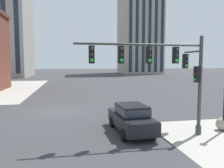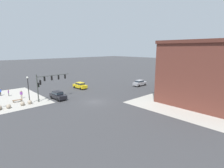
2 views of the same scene
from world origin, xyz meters
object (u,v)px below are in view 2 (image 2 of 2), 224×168
object	(u,v)px
bollard_sphere_curb_b	(22,104)
car_main_southbound_far	(58,95)
traffic_signal_main	(47,82)
pedestrian_at_curb	(0,91)
pedestrian_by_lamp	(8,92)
bench_near_signal	(17,101)
car_main_northbound_far	(140,83)
car_main_southbound_near	(80,85)
pedestrian_near_bench	(21,94)
bollard_sphere_curb_c	(9,106)
bollard_sphere_curb_a	(30,102)
street_lamp_corner_near	(28,87)

from	to	relation	value
bollard_sphere_curb_b	car_main_southbound_far	distance (m)	6.94
traffic_signal_main	pedestrian_at_curb	world-z (taller)	traffic_signal_main
traffic_signal_main	pedestrian_by_lamp	xyz separation A→B (m)	(5.19, -9.15, -2.93)
bench_near_signal	pedestrian_by_lamp	bearing A→B (deg)	-89.04
pedestrian_by_lamp	car_main_northbound_far	size ratio (longest dim) A/B	0.35
car_main_northbound_far	car_main_southbound_near	xyz separation A→B (m)	(14.59, -8.74, 0.00)
pedestrian_at_curb	car_main_southbound_near	size ratio (longest dim) A/B	0.39
bench_near_signal	car_main_northbound_far	world-z (taller)	car_main_northbound_far
pedestrian_by_lamp	car_main_northbound_far	world-z (taller)	car_main_northbound_far
car_main_southbound_near	car_main_southbound_far	world-z (taller)	same
pedestrian_near_bench	traffic_signal_main	bearing A→B (deg)	126.28
pedestrian_near_bench	bollard_sphere_curb_c	bearing A→B (deg)	54.77
traffic_signal_main	bollard_sphere_curb_b	bearing A→B (deg)	2.87
pedestrian_at_curb	car_main_southbound_near	world-z (taller)	pedestrian_at_curb
car_main_northbound_far	bollard_sphere_curb_a	bearing A→B (deg)	-7.64
pedestrian_at_curb	traffic_signal_main	bearing A→B (deg)	121.09
pedestrian_near_bench	car_main_southbound_far	distance (m)	8.05
traffic_signal_main	car_main_northbound_far	xyz separation A→B (m)	(-25.48, 4.14, -2.88)
pedestrian_at_curb	car_main_southbound_far	bearing A→B (deg)	125.64
pedestrian_at_curb	bench_near_signal	bearing A→B (deg)	100.01
bollard_sphere_curb_c	car_main_southbound_near	world-z (taller)	car_main_southbound_near
pedestrian_near_bench	car_main_northbound_far	size ratio (longest dim) A/B	0.39
bollard_sphere_curb_a	pedestrian_near_bench	xyz separation A→B (m)	(-0.06, -5.22, 0.61)
bollard_sphere_curb_c	pedestrian_by_lamp	xyz separation A→B (m)	(-2.18, -9.40, 0.47)
bollard_sphere_curb_b	bench_near_signal	world-z (taller)	bollard_sphere_curb_b
traffic_signal_main	car_main_southbound_near	distance (m)	12.17
bollard_sphere_curb_a	car_main_southbound_far	bearing A→B (deg)	173.40
bollard_sphere_curb_a	pedestrian_by_lamp	distance (m)	9.50
pedestrian_near_bench	pedestrian_by_lamp	size ratio (longest dim) A/B	1.13
bollard_sphere_curb_a	street_lamp_corner_near	xyz separation A→B (m)	(-0.08, -0.20, 2.98)
bollard_sphere_curb_a	pedestrian_near_bench	bearing A→B (deg)	-90.63
bollard_sphere_curb_a	street_lamp_corner_near	size ratio (longest dim) A/B	0.15
car_main_southbound_near	car_main_southbound_far	distance (m)	10.57
bollard_sphere_curb_a	pedestrian_at_curb	bearing A→B (deg)	-75.86
bench_near_signal	pedestrian_near_bench	xyz separation A→B (m)	(-1.42, -2.20, 0.68)
pedestrian_at_curb	pedestrian_by_lamp	size ratio (longest dim) A/B	1.14
traffic_signal_main	car_main_northbound_far	bearing A→B (deg)	170.77
traffic_signal_main	bollard_sphere_curb_b	world-z (taller)	traffic_signal_main
car_main_northbound_far	car_main_southbound_far	bearing A→B (deg)	-7.88
bollard_sphere_curb_a	car_main_southbound_near	world-z (taller)	car_main_southbound_near
traffic_signal_main	bench_near_signal	bearing A→B (deg)	-28.75
traffic_signal_main	street_lamp_corner_near	world-z (taller)	traffic_signal_main
bollard_sphere_curb_b	pedestrian_near_bench	size ratio (longest dim) A/B	0.45
bollard_sphere_curb_b	bollard_sphere_curb_c	world-z (taller)	same
bollard_sphere_curb_c	car_main_southbound_near	size ratio (longest dim) A/B	0.18
bollard_sphere_curb_a	pedestrian_near_bench	distance (m)	5.26
bollard_sphere_curb_a	street_lamp_corner_near	bearing A→B (deg)	-110.99
pedestrian_by_lamp	car_main_southbound_far	xyz separation A→B (m)	(-7.05, 10.02, 0.05)
pedestrian_near_bench	car_main_southbound_near	xyz separation A→B (m)	(-14.56, 0.39, -0.09)
bollard_sphere_curb_b	pedestrian_near_bench	world-z (taller)	pedestrian_near_bench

